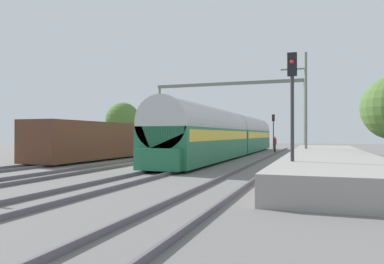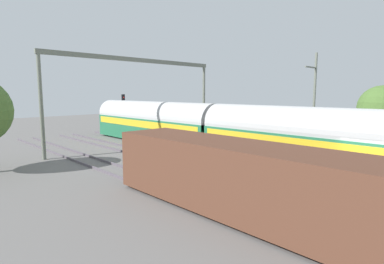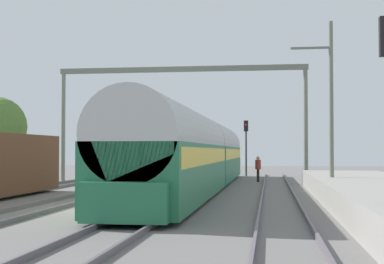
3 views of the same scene
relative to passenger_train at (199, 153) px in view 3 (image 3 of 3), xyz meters
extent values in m
plane|color=slate|center=(-2.12, -11.16, -1.97)|extent=(120.00, 120.00, 0.00)
cube|color=#5B535D|center=(-4.96, -11.16, -1.89)|extent=(0.08, 60.00, 0.16)
cube|color=#5B535D|center=(-3.53, -11.16, -1.89)|extent=(0.08, 60.00, 0.16)
cube|color=#5B535D|center=(-0.72, -11.16, -1.89)|extent=(0.08, 60.00, 0.16)
cube|color=#5B535D|center=(0.72, -11.16, -1.89)|extent=(0.08, 60.00, 0.16)
cube|color=#5B535D|center=(3.53, -11.16, -1.89)|extent=(0.08, 60.00, 0.16)
cube|color=#5B535D|center=(4.96, -11.16, -1.89)|extent=(0.08, 60.00, 0.16)
cube|color=gray|center=(8.06, -9.16, -1.52)|extent=(4.40, 28.00, 0.90)
cube|color=#236B47|center=(0.00, -8.13, -0.71)|extent=(2.90, 16.00, 2.20)
cube|color=gold|center=(0.00, -8.13, -0.08)|extent=(2.93, 15.36, 0.64)
cylinder|color=#BABABA|center=(0.00, -8.13, 0.59)|extent=(2.84, 16.00, 2.84)
cube|color=#236B47|center=(0.00, 8.22, -0.71)|extent=(2.90, 16.00, 2.20)
cube|color=gold|center=(0.00, 8.22, -0.08)|extent=(2.93, 15.36, 0.64)
cylinder|color=#BABABA|center=(0.00, 8.22, 0.59)|extent=(2.84, 16.00, 2.84)
cube|color=#236B47|center=(0.00, -16.38, -1.26)|extent=(2.40, 0.50, 1.10)
cylinder|color=black|center=(3.08, 7.55, -1.55)|extent=(0.24, 0.24, 0.85)
cube|color=maroon|center=(3.08, 7.55, -0.80)|extent=(0.39, 0.46, 0.64)
sphere|color=tan|center=(3.08, 7.55, -0.36)|extent=(0.24, 0.24, 0.24)
cylinder|color=#2D2D33|center=(1.92, 16.58, -0.11)|extent=(0.14, 0.14, 3.72)
cube|color=black|center=(1.92, 16.58, 2.20)|extent=(0.36, 0.20, 0.90)
sphere|color=red|center=(1.92, 16.46, 2.27)|extent=(0.16, 0.16, 0.16)
cylinder|color=slate|center=(-10.49, 7.27, 1.78)|extent=(0.28, 0.28, 7.50)
cylinder|color=slate|center=(6.24, 7.27, 1.78)|extent=(0.28, 0.28, 7.50)
cube|color=slate|center=(-2.12, 7.27, 5.71)|extent=(17.13, 0.24, 0.36)
cylinder|color=slate|center=(6.64, -4.79, 2.03)|extent=(0.20, 0.20, 8.00)
cube|color=slate|center=(5.74, -4.79, 4.83)|extent=(1.80, 0.10, 0.10)
camera|label=1|loc=(7.40, -32.65, -0.04)|focal=33.93mm
camera|label=2|loc=(-17.97, -15.86, 2.85)|focal=28.68mm
camera|label=3|loc=(3.87, -31.39, 0.12)|focal=53.77mm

